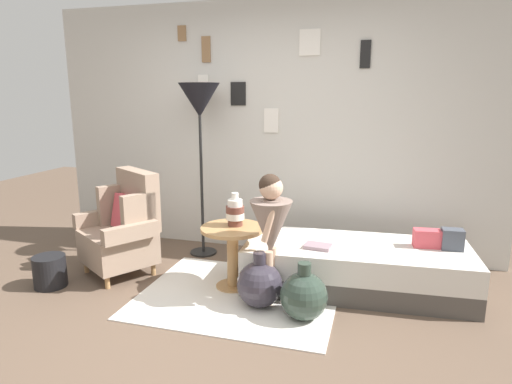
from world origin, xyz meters
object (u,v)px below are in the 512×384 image
object	(u,v)px
magazine_basket	(50,271)
book_on_daybed	(318,246)
armchair	(124,228)
person_child	(271,223)
vase_striped	(235,212)
demijohn_near	(260,284)
daybed	(356,267)
side_table	(233,245)
demijohn_far	(304,296)
floor_lamp	(200,106)

from	to	relation	value
magazine_basket	book_on_daybed	bearing A→B (deg)	13.16
armchair	person_child	bearing A→B (deg)	-9.05
vase_striped	person_child	world-z (taller)	person_child
demijohn_near	vase_striped	bearing A→B (deg)	133.86
daybed	demijohn_near	world-z (taller)	demijohn_near
side_table	magazine_basket	bearing A→B (deg)	-164.69
vase_striped	demijohn_far	size ratio (longest dim) A/B	0.65
person_child	demijohn_near	distance (m)	0.50
person_child	demijohn_far	xyz separation A→B (m)	(0.31, -0.19, -0.49)
person_child	vase_striped	bearing A→B (deg)	147.64
floor_lamp	magazine_basket	world-z (taller)	floor_lamp
daybed	person_child	bearing A→B (deg)	-144.46
demijohn_far	armchair	bearing A→B (deg)	166.61
daybed	demijohn_far	xyz separation A→B (m)	(-0.34, -0.65, -0.01)
side_table	floor_lamp	bearing A→B (deg)	128.96
armchair	book_on_daybed	xyz separation A→B (m)	(1.82, 0.06, -0.02)
daybed	side_table	distance (m)	1.09
person_child	magazine_basket	size ratio (longest dim) A/B	3.81
daybed	magazine_basket	size ratio (longest dim) A/B	6.94
armchair	book_on_daybed	size ratio (longest dim) A/B	4.41
armchair	book_on_daybed	world-z (taller)	armchair
demijohn_far	magazine_basket	xyz separation A→B (m)	(-2.25, -0.05, -0.05)
person_child	demijohn_far	distance (m)	0.61
magazine_basket	floor_lamp	bearing A→B (deg)	49.62
vase_striped	floor_lamp	bearing A→B (deg)	131.44
vase_striped	floor_lamp	world-z (taller)	floor_lamp
demijohn_near	magazine_basket	size ratio (longest dim) A/B	1.62
floor_lamp	magazine_basket	distance (m)	2.06
demijohn_far	side_table	bearing A→B (deg)	151.37
side_table	floor_lamp	world-z (taller)	floor_lamp
magazine_basket	person_child	bearing A→B (deg)	6.98
book_on_daybed	person_child	bearing A→B (deg)	-138.67
daybed	person_child	world-z (taller)	person_child
armchair	floor_lamp	bearing A→B (deg)	52.80
armchair	vase_striped	world-z (taller)	armchair
floor_lamp	magazine_basket	size ratio (longest dim) A/B	6.34
armchair	demijohn_near	xyz separation A→B (m)	(1.41, -0.32, -0.25)
armchair	side_table	world-z (taller)	armchair
vase_striped	demijohn_near	bearing A→B (deg)	-46.14
vase_striped	person_child	distance (m)	0.45
side_table	demijohn_far	size ratio (longest dim) A/B	1.24
daybed	person_child	size ratio (longest dim) A/B	1.82
armchair	vase_striped	size ratio (longest dim) A/B	3.34
daybed	magazine_basket	xyz separation A→B (m)	(-2.60, -0.70, -0.06)
daybed	demijohn_near	bearing A→B (deg)	-142.69
person_child	demijohn_near	size ratio (longest dim) A/B	2.36
side_table	person_child	xyz separation A→B (m)	(0.39, -0.19, 0.28)
demijohn_far	demijohn_near	bearing A→B (deg)	164.10
side_table	floor_lamp	size ratio (longest dim) A/B	0.31
floor_lamp	demijohn_far	distance (m)	2.17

